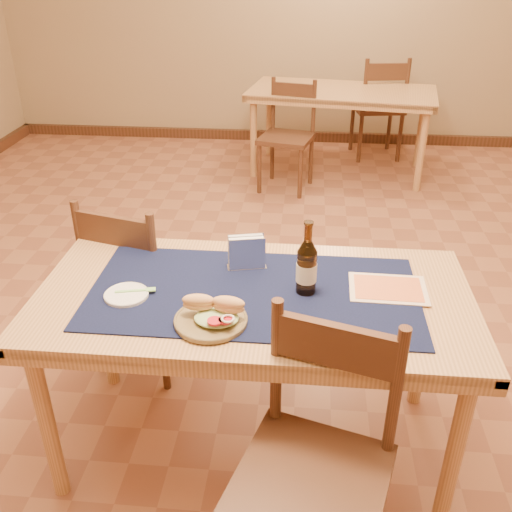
# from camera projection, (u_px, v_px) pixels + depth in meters

# --- Properties ---
(room) EXTENTS (6.04, 7.04, 2.84)m
(room) POSITION_uv_depth(u_px,v_px,m) (271.00, 68.00, 2.47)
(room) COLOR #9B6043
(room) RESTS_ON ground
(main_table) EXTENTS (1.60, 0.80, 0.75)m
(main_table) POSITION_uv_depth(u_px,v_px,m) (253.00, 312.00, 2.13)
(main_table) COLOR tan
(main_table) RESTS_ON ground
(placemat) EXTENTS (1.20, 0.60, 0.01)m
(placemat) POSITION_uv_depth(u_px,v_px,m) (253.00, 292.00, 2.09)
(placemat) COLOR #0F1438
(placemat) RESTS_ON main_table
(baseboard) EXTENTS (6.00, 7.00, 0.10)m
(baseboard) POSITION_uv_depth(u_px,v_px,m) (268.00, 323.00, 3.12)
(baseboard) COLOR #49291A
(baseboard) RESTS_ON ground
(back_table) EXTENTS (1.71, 1.03, 0.75)m
(back_table) POSITION_uv_depth(u_px,v_px,m) (342.00, 99.00, 5.03)
(back_table) COLOR tan
(back_table) RESTS_ON ground
(chair_main_far) EXTENTS (0.52, 0.52, 0.92)m
(chair_main_far) POSITION_uv_depth(u_px,v_px,m) (140.00, 281.00, 2.68)
(chair_main_far) COLOR #49291A
(chair_main_far) RESTS_ON ground
(chair_main_near) EXTENTS (0.54, 0.54, 0.95)m
(chair_main_near) POSITION_uv_depth(u_px,v_px,m) (316.00, 465.00, 1.72)
(chair_main_near) COLOR #49291A
(chair_main_near) RESTS_ON ground
(chair_back_near) EXTENTS (0.50, 0.50, 0.90)m
(chair_back_near) POSITION_uv_depth(u_px,v_px,m) (288.00, 134.00, 4.79)
(chair_back_near) COLOR #49291A
(chair_back_near) RESTS_ON ground
(chair_back_far) EXTENTS (0.51, 0.51, 0.97)m
(chair_back_far) POSITION_uv_depth(u_px,v_px,m) (379.00, 106.00, 5.46)
(chair_back_far) COLOR #49291A
(chair_back_far) RESTS_ON ground
(sandwich_plate) EXTENTS (0.25, 0.25, 0.10)m
(sandwich_plate) POSITION_uv_depth(u_px,v_px,m) (213.00, 316.00, 1.90)
(sandwich_plate) COLOR brown
(sandwich_plate) RESTS_ON placemat
(side_plate) EXTENTS (0.16, 0.16, 0.01)m
(side_plate) POSITION_uv_depth(u_px,v_px,m) (126.00, 294.00, 2.05)
(side_plate) COLOR white
(side_plate) RESTS_ON placemat
(fork) EXTENTS (0.15, 0.05, 0.00)m
(fork) POSITION_uv_depth(u_px,v_px,m) (139.00, 290.00, 2.07)
(fork) COLOR #8BD675
(fork) RESTS_ON side_plate
(beer_bottle) EXTENTS (0.07, 0.07, 0.28)m
(beer_bottle) POSITION_uv_depth(u_px,v_px,m) (307.00, 267.00, 2.04)
(beer_bottle) COLOR #43260C
(beer_bottle) RESTS_ON placemat
(napkin_holder) EXTENTS (0.16, 0.09, 0.13)m
(napkin_holder) POSITION_uv_depth(u_px,v_px,m) (247.00, 253.00, 2.21)
(napkin_holder) COLOR silver
(napkin_holder) RESTS_ON placemat
(menu_card) EXTENTS (0.29, 0.21, 0.01)m
(menu_card) POSITION_uv_depth(u_px,v_px,m) (388.00, 288.00, 2.10)
(menu_card) COLOR beige
(menu_card) RESTS_ON placemat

